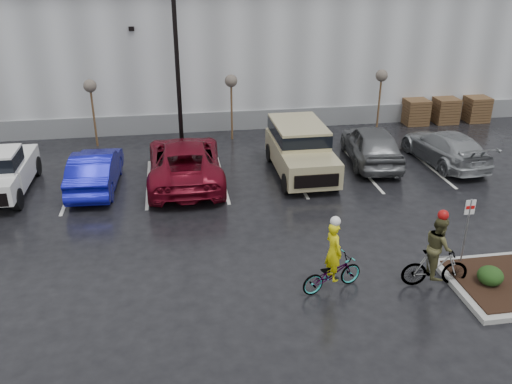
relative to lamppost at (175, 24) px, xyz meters
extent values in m
plane|color=black|center=(4.00, -12.00, -5.69)|extent=(120.00, 120.00, 0.00)
cube|color=#A3A6A8|center=(4.00, 10.00, -2.19)|extent=(60.00, 15.00, 7.00)
cube|color=slate|center=(4.00, 2.45, -5.19)|extent=(60.00, 0.12, 1.00)
cube|color=#273D19|center=(4.00, 33.00, -2.69)|extent=(80.00, 25.00, 6.00)
cylinder|color=black|center=(0.00, 0.00, -1.19)|extent=(0.20, 0.20, 9.00)
cylinder|color=#4C381E|center=(-4.00, 1.00, -4.29)|extent=(0.10, 0.10, 2.80)
sphere|color=#4F473F|center=(-4.00, 1.00, -2.79)|extent=(0.60, 0.60, 0.60)
cylinder|color=#4C381E|center=(2.50, 1.00, -4.29)|extent=(0.10, 0.10, 2.80)
sphere|color=#4F473F|center=(2.50, 1.00, -2.79)|extent=(0.60, 0.60, 0.60)
cylinder|color=#4C381E|center=(10.00, 1.00, -4.29)|extent=(0.10, 0.10, 2.80)
sphere|color=#4F473F|center=(10.00, 1.00, -2.79)|extent=(0.60, 0.60, 0.60)
cube|color=#4C381E|center=(12.50, 2.00, -5.01)|extent=(1.20, 1.20, 1.35)
cube|color=#4C381E|center=(14.20, 2.00, -5.01)|extent=(1.20, 1.20, 1.35)
cube|color=#4C381E|center=(16.00, 2.00, -5.01)|extent=(1.20, 1.20, 1.35)
ellipsoid|color=black|center=(8.00, -13.00, -5.27)|extent=(0.70, 0.70, 0.52)
cylinder|color=gray|center=(7.80, -11.80, -4.59)|extent=(0.05, 0.05, 2.20)
cube|color=white|center=(7.80, -11.80, -3.74)|extent=(0.30, 0.02, 0.45)
cube|color=red|center=(7.80, -11.81, -3.74)|extent=(0.26, 0.02, 0.10)
imported|color=#0E109C|center=(-3.46, -4.12, -4.93)|extent=(1.82, 4.68, 1.52)
imported|color=maroon|center=(0.01, -3.98, -4.82)|extent=(2.90, 6.22, 1.72)
imported|color=#5B5D60|center=(8.14, -3.14, -4.84)|extent=(2.57, 5.16, 1.69)
imported|color=#969A9D|center=(11.30, -3.70, -4.97)|extent=(2.50, 5.14, 1.44)
imported|color=#3F3F44|center=(3.68, -12.32, -5.20)|extent=(1.96, 1.15, 0.97)
imported|color=#D7CC0B|center=(3.68, -12.32, -4.49)|extent=(0.57, 0.71, 1.70)
sphere|color=silver|center=(3.68, -12.32, -3.58)|extent=(0.28, 0.28, 0.28)
imported|color=#3F3F44|center=(6.56, -12.59, -5.12)|extent=(1.84, 0.73, 1.12)
imported|color=#464425|center=(6.56, -12.59, -4.45)|extent=(0.56, 0.91, 1.77)
sphere|color=#990C0C|center=(6.56, -12.59, -3.50)|extent=(0.29, 0.29, 0.29)
camera|label=1|loc=(-0.36, -24.45, 2.94)|focal=38.00mm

